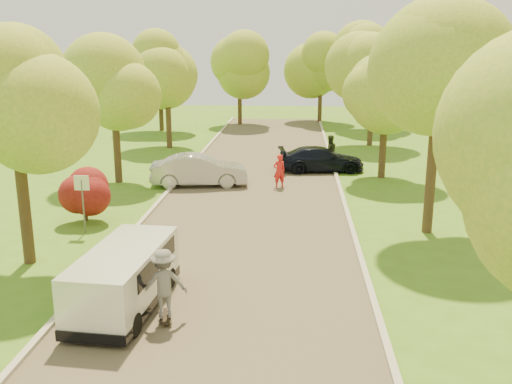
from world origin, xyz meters
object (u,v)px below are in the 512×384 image
(longboard, at_px, (165,317))
(dark_sedan, at_px, (321,159))
(street_sign, at_px, (82,192))
(minivan, at_px, (125,277))
(silver_sedan, at_px, (199,170))
(person_olive, at_px, (330,152))
(person_striped, at_px, (279,171))
(skateboarder, at_px, (164,283))

(longboard, bearing_deg, dark_sedan, -121.76)
(street_sign, relative_size, dark_sedan, 0.47)
(minivan, bearing_deg, dark_sedan, 76.04)
(minivan, relative_size, longboard, 4.71)
(minivan, distance_m, silver_sedan, 13.49)
(minivan, relative_size, person_olive, 2.38)
(person_striped, height_order, person_olive, person_olive)
(dark_sedan, xyz_separation_m, person_striped, (-2.18, -3.85, 0.14))
(minivan, xyz_separation_m, person_striped, (3.62, 13.38, -0.03))
(dark_sedan, distance_m, skateboarder, 18.48)
(silver_sedan, xyz_separation_m, person_olive, (6.60, 4.63, 0.16))
(silver_sedan, relative_size, skateboarder, 2.65)
(street_sign, distance_m, person_striped, 10.19)
(skateboarder, relative_size, person_olive, 0.95)
(person_striped, bearing_deg, skateboarder, 58.22)
(silver_sedan, xyz_separation_m, longboard, (1.50, -14.15, -0.67))
(person_olive, bearing_deg, dark_sedan, 41.64)
(silver_sedan, height_order, skateboarder, skateboarder)
(longboard, relative_size, person_olive, 0.51)
(longboard, xyz_separation_m, person_striped, (2.43, 14.05, 0.72))
(dark_sedan, height_order, person_striped, person_striped)
(dark_sedan, bearing_deg, person_striped, 143.53)
(silver_sedan, bearing_deg, skateboarder, 178.15)
(street_sign, xyz_separation_m, person_striped, (6.92, 7.44, -0.75))
(silver_sedan, distance_m, person_striped, 3.93)
(minivan, xyz_separation_m, skateboarder, (1.19, -0.67, 0.15))
(dark_sedan, height_order, skateboarder, skateboarder)
(minivan, relative_size, skateboarder, 2.51)
(street_sign, height_order, person_olive, street_sign)
(skateboarder, distance_m, person_olive, 19.46)
(skateboarder, relative_size, person_striped, 1.08)
(street_sign, xyz_separation_m, minivan, (3.30, -5.94, -0.71))
(skateboarder, bearing_deg, longboard, 180.00)
(dark_sedan, xyz_separation_m, skateboarder, (-4.60, -17.90, 0.33))
(longboard, xyz_separation_m, skateboarder, (0.00, 0.00, 0.91))
(longboard, distance_m, person_olive, 19.48)
(dark_sedan, bearing_deg, minivan, 154.47)
(street_sign, height_order, person_striped, street_sign)
(person_striped, distance_m, person_olive, 5.44)
(minivan, height_order, silver_sedan, minivan)
(dark_sedan, bearing_deg, longboard, 158.64)
(longboard, relative_size, skateboarder, 0.53)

